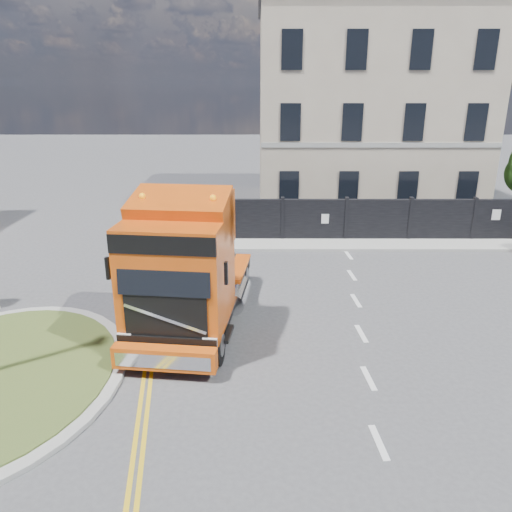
{
  "coord_description": "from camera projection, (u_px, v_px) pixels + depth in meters",
  "views": [
    {
      "loc": [
        -0.18,
        -13.8,
        7.15
      ],
      "look_at": [
        -0.23,
        1.54,
        1.8
      ],
      "focal_mm": 35.0,
      "sensor_mm": 36.0,
      "label": 1
    }
  ],
  "objects": [
    {
      "name": "ground",
      "position": [
        263.0,
        327.0,
        15.39
      ],
      "size": [
        120.0,
        120.0,
        0.0
      ],
      "primitive_type": "plane",
      "color": "#424244",
      "rests_on": "ground"
    },
    {
      "name": "hoarding_fence",
      "position": [
        400.0,
        220.0,
        23.54
      ],
      "size": [
        18.8,
        0.25,
        2.0
      ],
      "color": "black",
      "rests_on": "ground"
    },
    {
      "name": "georgian_building",
      "position": [
        363.0,
        107.0,
        29.05
      ],
      "size": [
        12.3,
        10.3,
        12.8
      ],
      "color": "#BCAE95",
      "rests_on": "ground"
    },
    {
      "name": "pavement_far",
      "position": [
        391.0,
        245.0,
        23.0
      ],
      "size": [
        20.0,
        1.6,
        0.12
      ],
      "primitive_type": "cube",
      "color": "#969691",
      "rests_on": "ground"
    },
    {
      "name": "truck",
      "position": [
        185.0,
        275.0,
        14.35
      ],
      "size": [
        3.4,
        7.36,
        4.27
      ],
      "rotation": [
        0.0,
        0.0,
        -0.11
      ],
      "color": "black",
      "rests_on": "ground"
    }
  ]
}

